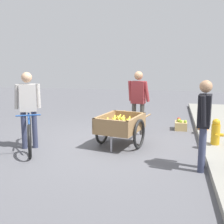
# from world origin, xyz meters

# --- Properties ---
(ground_plane) EXTENTS (24.00, 24.00, 0.00)m
(ground_plane) POSITION_xyz_m (0.00, 0.00, 0.00)
(ground_plane) COLOR #56565B
(fruit_cart) EXTENTS (1.77, 1.11, 0.72)m
(fruit_cart) POSITION_xyz_m (0.04, 0.32, 0.44)
(fruit_cart) COLOR #937047
(fruit_cart) RESTS_ON ground
(vendor_person) EXTENTS (0.27, 0.57, 1.60)m
(vendor_person) POSITION_xyz_m (-1.08, 0.56, 0.96)
(vendor_person) COLOR #4C4742
(vendor_person) RESTS_ON ground
(bicycle) EXTENTS (1.49, 0.85, 0.85)m
(bicycle) POSITION_xyz_m (0.75, -1.48, 0.35)
(bicycle) COLOR black
(bicycle) RESTS_ON ground
(cyclist_person) EXTENTS (0.34, 0.49, 1.63)m
(cyclist_person) POSITION_xyz_m (0.61, -1.55, 0.98)
(cyclist_person) COLOR #333851
(cyclist_person) RESTS_ON ground
(dog) EXTENTS (0.22, 0.67, 0.40)m
(dog) POSITION_xyz_m (-2.17, 0.24, 0.27)
(dog) COLOR #AD7A38
(dog) RESTS_ON ground
(fire_hydrant) EXTENTS (0.25, 0.25, 0.67)m
(fire_hydrant) POSITION_xyz_m (-0.11, 2.33, 0.33)
(fire_hydrant) COLOR gold
(fire_hydrant) RESTS_ON ground
(plastic_bucket) EXTENTS (0.24, 0.24, 0.30)m
(plastic_bucket) POSITION_xyz_m (-1.43, 2.21, 0.15)
(plastic_bucket) COLOR orange
(plastic_bucket) RESTS_ON ground
(apple_crate) EXTENTS (0.44, 0.32, 0.32)m
(apple_crate) POSITION_xyz_m (-1.79, 1.66, 0.13)
(apple_crate) COLOR tan
(apple_crate) RESTS_ON ground
(bystander_person) EXTENTS (0.51, 0.25, 1.55)m
(bystander_person) POSITION_xyz_m (1.11, 1.95, 0.92)
(bystander_person) COLOR #333851
(bystander_person) RESTS_ON ground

